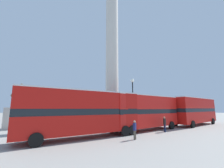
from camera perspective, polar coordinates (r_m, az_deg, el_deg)
ground_plane at (r=23.54m, az=-0.00°, el=-15.87°), size 200.00×200.00×0.00m
monument_column at (r=24.32m, az=-0.00°, el=6.61°), size 4.87×4.87×24.63m
bus_a at (r=14.52m, az=-11.02°, el=-10.23°), size 11.51×3.51×4.36m
bus_b at (r=19.62m, az=12.51°, el=-9.96°), size 10.50×2.93×4.32m
bus_c at (r=28.66m, az=28.86°, el=-8.67°), size 11.47×3.15×4.42m
equestrian_statue at (r=24.52m, az=-31.99°, el=-9.85°), size 3.56×2.90×6.18m
street_lamp at (r=20.75m, az=7.93°, el=-5.01°), size 0.49×0.49×6.80m
pedestrian_near_lamp at (r=13.90m, az=8.64°, el=-16.60°), size 0.46×0.32×1.63m
pedestrian_by_plinth at (r=19.08m, az=19.40°, el=-13.90°), size 0.43×0.47×1.75m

